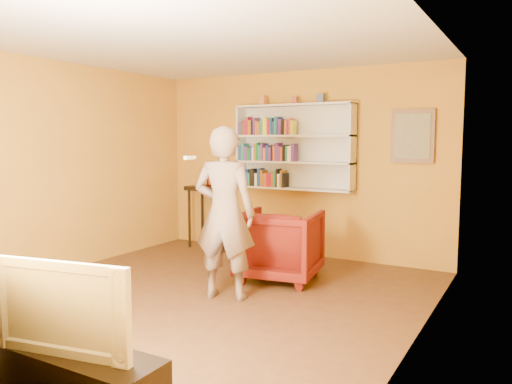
% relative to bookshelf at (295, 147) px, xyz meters
% --- Properties ---
extents(room_shell, '(5.30, 5.80, 2.88)m').
position_rel_bookshelf_xyz_m(room_shell, '(0.00, -2.41, -0.58)').
color(room_shell, '#482C17').
rests_on(room_shell, ground).
extents(bookshelf, '(1.80, 0.29, 1.23)m').
position_rel_bookshelf_xyz_m(bookshelf, '(0.00, 0.00, 0.00)').
color(bookshelf, silver).
rests_on(bookshelf, room_shell).
extents(books_row_lower, '(0.76, 0.19, 0.27)m').
position_rel_bookshelf_xyz_m(books_row_lower, '(-0.47, -0.11, -0.47)').
color(books_row_lower, black).
rests_on(books_row_lower, bookshelf).
extents(books_row_middle, '(0.92, 0.19, 0.27)m').
position_rel_bookshelf_xyz_m(books_row_middle, '(-0.40, -0.11, -0.08)').
color(books_row_middle, navy).
rests_on(books_row_middle, bookshelf).
extents(books_row_upper, '(0.90, 0.19, 0.27)m').
position_rel_bookshelf_xyz_m(books_row_upper, '(-0.41, -0.11, 0.29)').
color(books_row_upper, '#592A7F').
rests_on(books_row_upper, bookshelf).
extents(ornament_left, '(0.09, 0.09, 0.13)m').
position_rel_bookshelf_xyz_m(ornament_left, '(-0.51, -0.06, 0.68)').
color(ornament_left, '#CB6D3A').
rests_on(ornament_left, bookshelf).
extents(ornament_centre, '(0.07, 0.07, 0.10)m').
position_rel_bookshelf_xyz_m(ornament_centre, '(0.01, -0.06, 0.67)').
color(ornament_centre, '#A34B36').
rests_on(ornament_centre, bookshelf).
extents(ornament_right, '(0.09, 0.09, 0.13)m').
position_rel_bookshelf_xyz_m(ornament_right, '(0.41, -0.06, 0.68)').
color(ornament_right, '#495779').
rests_on(ornament_right, bookshelf).
extents(framed_painting, '(0.55, 0.05, 0.70)m').
position_rel_bookshelf_xyz_m(framed_painting, '(1.65, 0.05, 0.16)').
color(framed_painting, brown).
rests_on(framed_painting, room_shell).
extents(console_table, '(0.60, 0.46, 0.98)m').
position_rel_bookshelf_xyz_m(console_table, '(-1.45, -0.16, -0.79)').
color(console_table, black).
rests_on(console_table, ground).
extents(ruby_lustre, '(0.17, 0.17, 0.28)m').
position_rel_bookshelf_xyz_m(ruby_lustre, '(-1.45, -0.16, -0.42)').
color(ruby_lustre, maroon).
rests_on(ruby_lustre, console_table).
extents(armchair, '(1.05, 1.08, 0.86)m').
position_rel_bookshelf_xyz_m(armchair, '(0.40, -1.28, -1.17)').
color(armchair, '#4E0605').
rests_on(armchair, ground).
extents(person, '(0.76, 0.59, 1.85)m').
position_rel_bookshelf_xyz_m(person, '(0.21, -2.21, -0.67)').
color(person, '#796459').
rests_on(person, ground).
extents(game_remote, '(0.04, 0.15, 0.04)m').
position_rel_bookshelf_xyz_m(game_remote, '(0.07, -2.61, -0.07)').
color(game_remote, white).
rests_on(game_remote, person).
extents(television, '(0.99, 0.30, 0.56)m').
position_rel_bookshelf_xyz_m(television, '(0.70, -4.66, -0.86)').
color(television, black).
rests_on(television, tv_cabinet).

